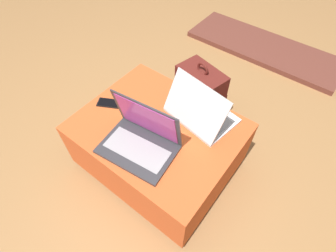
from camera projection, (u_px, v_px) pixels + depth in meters
name	position (u px, v px, depth m)	size (l,w,h in m)	color
ground_plane	(160.00, 163.00, 1.70)	(14.00, 14.00, 0.00)	#9E7042
ottoman	(159.00, 146.00, 1.55)	(0.85, 0.68, 0.38)	maroon
laptop_near	(141.00, 139.00, 1.28)	(0.39, 0.30, 0.26)	#333338
laptop_far	(200.00, 112.00, 1.40)	(0.39, 0.31, 0.24)	silver
cell_phone	(111.00, 103.00, 1.50)	(0.17, 0.13, 0.01)	black
backpack	(200.00, 96.00, 1.80)	(0.34, 0.30, 0.49)	#5B1E19
fireplace_hearth	(264.00, 48.00, 2.46)	(1.40, 0.50, 0.04)	brown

